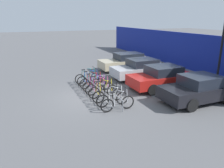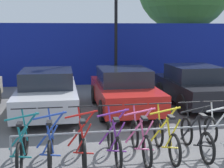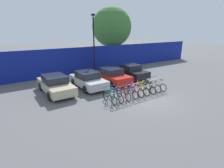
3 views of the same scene
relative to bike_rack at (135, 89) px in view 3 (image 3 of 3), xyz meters
name	(u,v)px [view 3 (image 3 of 3)]	position (x,y,z in m)	size (l,w,h in m)	color
ground_plane	(143,97)	(0.25, -0.68, -0.50)	(120.00, 120.00, 0.00)	#59595B
hoarding_wall	(86,60)	(0.25, 8.82, 0.97)	(36.00, 0.16, 2.94)	navy
bike_rack	(135,89)	(0.00, 0.00, 0.00)	(5.37, 0.04, 0.57)	gray
bicycle_teal	(110,98)	(-2.41, -0.15, -0.13)	(0.68, 1.71, 1.05)	black
bicycle_blue	(116,96)	(-1.87, -0.15, -0.13)	(0.68, 1.71, 1.05)	black
bicycle_red	(123,94)	(-1.24, -0.15, -0.13)	(0.68, 1.71, 1.05)	black
bicycle_purple	(130,92)	(-0.59, -0.15, -0.13)	(0.68, 1.71, 1.05)	black
bicycle_pink	(136,91)	(-0.02, -0.15, -0.13)	(0.68, 1.71, 1.05)	black
bicycle_yellow	(142,90)	(0.54, -0.15, -0.13)	(0.68, 1.71, 1.05)	black
bicycle_black	(148,88)	(1.21, -0.15, -0.13)	(0.68, 1.71, 1.05)	black
bicycle_white	(153,87)	(1.81, -0.15, -0.13)	(0.68, 1.71, 1.05)	black
bicycle_silver	(158,85)	(2.41, -0.15, -0.13)	(0.68, 1.71, 1.05)	black
car_beige	(55,84)	(-4.80, 3.98, 0.19)	(1.91, 4.53, 1.40)	#C1B28E
car_silver	(88,80)	(-2.09, 3.71, 0.19)	(1.91, 4.11, 1.40)	#B7B7BC
car_red	(112,76)	(0.39, 3.72, 0.19)	(1.91, 4.05, 1.40)	red
car_black	(130,71)	(3.01, 4.11, 0.19)	(1.91, 3.94, 1.40)	black
lamp_post	(94,42)	(0.84, 7.83, 3.04)	(0.24, 0.44, 6.37)	black
tree_behind_hoarding	(112,27)	(5.11, 10.63, 4.58)	(5.16, 5.16, 7.70)	brown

